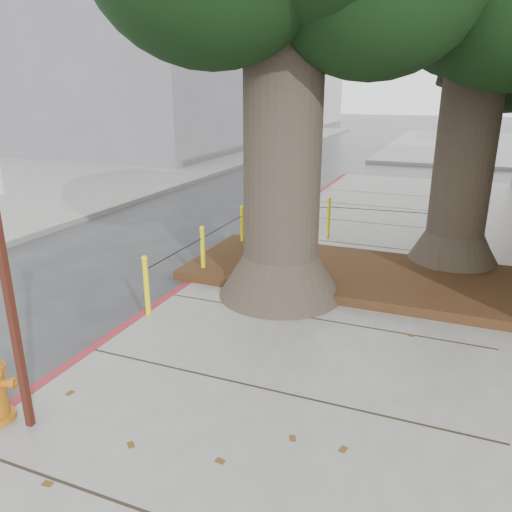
# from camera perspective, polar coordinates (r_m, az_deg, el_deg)

# --- Properties ---
(ground) EXTENTS (140.00, 140.00, 0.00)m
(ground) POSITION_cam_1_polar(r_m,az_deg,el_deg) (6.14, -3.18, -15.19)
(ground) COLOR #28282B
(ground) RESTS_ON ground
(sidewalk_opposite) EXTENTS (14.00, 60.00, 0.15)m
(sidewalk_opposite) POSITION_cam_1_polar(r_m,az_deg,el_deg) (22.08, -25.93, 8.00)
(sidewalk_opposite) COLOR slate
(sidewalk_opposite) RESTS_ON ground
(curb_red) EXTENTS (0.14, 26.00, 0.16)m
(curb_red) POSITION_cam_1_polar(r_m,az_deg,el_deg) (8.91, -8.05, -3.63)
(curb_red) COLOR maroon
(curb_red) RESTS_ON ground
(planter_bed) EXTENTS (6.40, 2.60, 0.16)m
(planter_bed) POSITION_cam_1_polar(r_m,az_deg,el_deg) (9.18, 12.39, -2.19)
(planter_bed) COLOR black
(planter_bed) RESTS_ON sidewalk_main
(building_far_grey) EXTENTS (12.00, 16.00, 12.00)m
(building_far_grey) POSITION_cam_1_polar(r_m,az_deg,el_deg) (31.80, -11.79, 22.84)
(building_far_grey) COLOR slate
(building_far_grey) RESTS_ON ground
(building_far_white) EXTENTS (12.00, 18.00, 15.00)m
(building_far_white) POSITION_cam_1_polar(r_m,az_deg,el_deg) (53.36, 0.91, 22.91)
(building_far_white) COLOR silver
(building_far_white) RESTS_ON ground
(bollard_ring) EXTENTS (3.79, 5.39, 0.95)m
(bollard_ring) POSITION_cam_1_polar(r_m,az_deg,el_deg) (9.89, 2.95, 2.38)
(bollard_ring) COLOR #FEF10E
(bollard_ring) RESTS_ON sidewalk_main
(signpost) EXTENTS (0.28, 0.07, 2.78)m
(signpost) POSITION_cam_1_polar(r_m,az_deg,el_deg) (5.15, -26.64, -2.59)
(signpost) COLOR #471911
(signpost) RESTS_ON sidewalk_main
(car_dark) EXTENTS (1.78, 4.38, 1.27)m
(car_dark) POSITION_cam_1_polar(r_m,az_deg,el_deg) (28.32, -7.50, 12.75)
(car_dark) COLOR black
(car_dark) RESTS_ON ground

